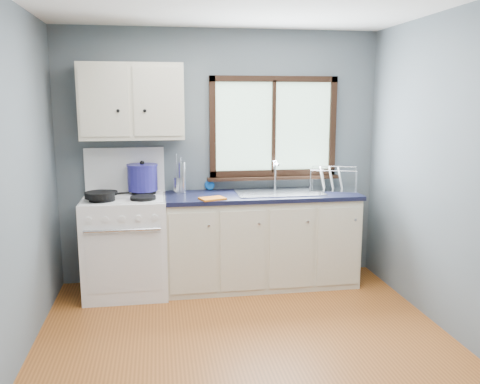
{
  "coord_description": "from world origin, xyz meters",
  "views": [
    {
      "loc": [
        -0.62,
        -3.26,
        1.82
      ],
      "look_at": [
        0.05,
        0.9,
        1.05
      ],
      "focal_mm": 38.0,
      "sensor_mm": 36.0,
      "label": 1
    }
  ],
  "objects": [
    {
      "name": "floor",
      "position": [
        0.0,
        0.0,
        -0.01
      ],
      "size": [
        3.2,
        3.6,
        0.02
      ],
      "primitive_type": "cube",
      "color": "#9C5421",
      "rests_on": "ground"
    },
    {
      "name": "wall_back",
      "position": [
        0.0,
        1.81,
        1.25
      ],
      "size": [
        3.2,
        0.02,
        2.5
      ],
      "primitive_type": "cube",
      "color": "slate",
      "rests_on": "ground"
    },
    {
      "name": "wall_front",
      "position": [
        0.0,
        -1.81,
        1.25
      ],
      "size": [
        3.2,
        0.02,
        2.5
      ],
      "primitive_type": "cube",
      "color": "slate",
      "rests_on": "ground"
    },
    {
      "name": "wall_right",
      "position": [
        1.61,
        0.0,
        1.25
      ],
      "size": [
        0.02,
        3.6,
        2.5
      ],
      "primitive_type": "cube",
      "color": "slate",
      "rests_on": "ground"
    },
    {
      "name": "gas_range",
      "position": [
        -0.95,
        1.47,
        0.49
      ],
      "size": [
        0.76,
        0.69,
        1.36
      ],
      "color": "white",
      "rests_on": "floor"
    },
    {
      "name": "base_cabinets",
      "position": [
        0.36,
        1.49,
        0.41
      ],
      "size": [
        1.85,
        0.6,
        0.88
      ],
      "color": "beige",
      "rests_on": "floor"
    },
    {
      "name": "countertop",
      "position": [
        0.36,
        1.49,
        0.9
      ],
      "size": [
        1.89,
        0.64,
        0.04
      ],
      "primitive_type": "cube",
      "color": "black",
      "rests_on": "base_cabinets"
    },
    {
      "name": "sink",
      "position": [
        0.54,
        1.49,
        0.86
      ],
      "size": [
        0.84,
        0.46,
        0.44
      ],
      "color": "silver",
      "rests_on": "countertop"
    },
    {
      "name": "window",
      "position": [
        0.54,
        1.77,
        1.48
      ],
      "size": [
        1.36,
        0.1,
        1.03
      ],
      "color": "#9EC6A8",
      "rests_on": "wall_back"
    },
    {
      "name": "upper_cabinets",
      "position": [
        -0.85,
        1.63,
        1.8
      ],
      "size": [
        0.95,
        0.35,
        0.7
      ],
      "color": "beige",
      "rests_on": "wall_back"
    },
    {
      "name": "skillet",
      "position": [
        -1.14,
        1.31,
        0.99
      ],
      "size": [
        0.42,
        0.32,
        0.05
      ],
      "rotation": [
        0.0,
        0.0,
        0.25
      ],
      "color": "black",
      "rests_on": "gas_range"
    },
    {
      "name": "stockpot",
      "position": [
        -0.78,
        1.62,
        1.09
      ],
      "size": [
        0.37,
        0.37,
        0.29
      ],
      "rotation": [
        0.0,
        0.0,
        -0.34
      ],
      "color": "navy",
      "rests_on": "gas_range"
    },
    {
      "name": "utensil_crock",
      "position": [
        -0.43,
        1.65,
        1.0
      ],
      "size": [
        0.16,
        0.16,
        0.39
      ],
      "rotation": [
        0.0,
        0.0,
        0.37
      ],
      "color": "silver",
      "rests_on": "countertop"
    },
    {
      "name": "thermos",
      "position": [
        -0.4,
        1.62,
        1.07
      ],
      "size": [
        0.09,
        0.09,
        0.31
      ],
      "primitive_type": "cylinder",
      "rotation": [
        0.0,
        0.0,
        0.41
      ],
      "color": "silver",
      "rests_on": "countertop"
    },
    {
      "name": "soap_bottle",
      "position": [
        -0.12,
        1.74,
        1.05
      ],
      "size": [
        0.1,
        0.1,
        0.25
      ],
      "primitive_type": "imported",
      "rotation": [
        0.0,
        0.0,
        0.03
      ],
      "color": "#0C4FA3",
      "rests_on": "countertop"
    },
    {
      "name": "dish_towel",
      "position": [
        -0.15,
        1.27,
        0.93
      ],
      "size": [
        0.26,
        0.22,
        0.02
      ],
      "primitive_type": "cube",
      "rotation": [
        0.0,
        0.0,
        0.32
      ],
      "color": "orange",
      "rests_on": "countertop"
    },
    {
      "name": "dish_rack",
      "position": [
        1.1,
        1.55,
        0.98
      ],
      "size": [
        0.56,
        0.49,
        0.24
      ],
      "rotation": [
        0.0,
        0.0,
        -0.36
      ],
      "color": "silver",
      "rests_on": "countertop"
    }
  ]
}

